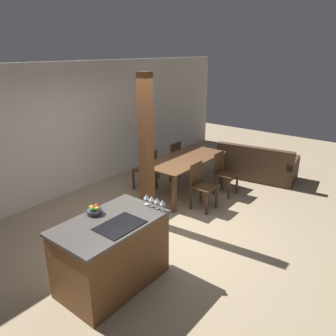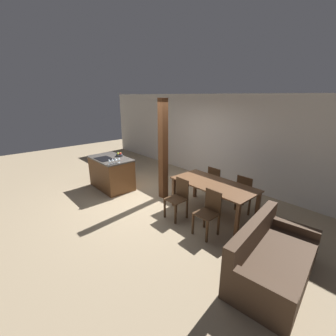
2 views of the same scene
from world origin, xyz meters
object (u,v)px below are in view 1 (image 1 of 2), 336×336
(kitchen_island, at_px, (112,253))
(wine_glass_end, at_px, (146,197))
(dining_chair_near_right, at_px, (223,172))
(wine_glass_near, at_px, (162,203))
(fruit_bowl, at_px, (95,210))
(dining_chair_near_left, at_px, (201,185))
(timber_post, at_px, (146,152))
(dining_table, at_px, (185,163))
(dining_chair_far_left, at_px, (147,169))
(couch, at_px, (257,166))
(wine_glass_middle, at_px, (157,201))
(dining_chair_far_right, at_px, (171,159))
(wine_glass_far, at_px, (152,199))

(kitchen_island, distance_m, wine_glass_end, 0.85)
(dining_chair_near_right, bearing_deg, wine_glass_end, -172.86)
(wine_glass_near, bearing_deg, fruit_bowl, 133.33)
(dining_chair_near_left, xyz_separation_m, dining_chair_near_right, (0.86, 0.00, 0.00))
(timber_post, bearing_deg, dining_chair_near_left, -23.17)
(dining_chair_near_left, height_order, dining_chair_near_right, same)
(dining_table, relative_size, dining_chair_far_left, 2.12)
(wine_glass_end, bearing_deg, couch, 2.53)
(kitchen_island, bearing_deg, timber_post, 25.84)
(kitchen_island, bearing_deg, dining_chair_near_left, 6.43)
(dining_table, height_order, timber_post, timber_post)
(kitchen_island, distance_m, dining_chair_near_left, 2.57)
(fruit_bowl, bearing_deg, dining_table, 12.96)
(dining_chair_near_right, xyz_separation_m, dining_chair_far_left, (-0.86, 1.37, 0.00))
(fruit_bowl, bearing_deg, wine_glass_near, -46.67)
(kitchen_island, bearing_deg, fruit_bowl, 86.96)
(kitchen_island, height_order, wine_glass_middle, wine_glass_middle)
(wine_glass_near, distance_m, couch, 4.25)
(fruit_bowl, bearing_deg, dining_chair_far_right, 21.95)
(wine_glass_near, bearing_deg, dining_table, 29.07)
(wine_glass_near, height_order, wine_glass_middle, same)
(dining_chair_far_right, xyz_separation_m, timber_post, (-1.90, -0.93, 0.82))
(wine_glass_near, distance_m, wine_glass_middle, 0.09)
(kitchen_island, xyz_separation_m, timber_post, (1.52, 0.73, 0.83))
(kitchen_island, bearing_deg, dining_chair_far_left, 33.03)
(dining_chair_near_left, height_order, timber_post, timber_post)
(wine_glass_far, bearing_deg, wine_glass_end, 90.00)
(wine_glass_middle, xyz_separation_m, dining_chair_near_left, (1.94, 0.54, -0.56))
(wine_glass_near, bearing_deg, dining_chair_near_right, 12.70)
(wine_glass_middle, bearing_deg, wine_glass_far, 90.00)
(wine_glass_near, relative_size, wine_glass_middle, 1.00)
(dining_chair_near_right, relative_size, dining_chair_far_right, 1.00)
(dining_table, distance_m, timber_post, 1.62)
(dining_chair_near_left, bearing_deg, timber_post, 156.83)
(dining_chair_near_left, bearing_deg, kitchen_island, -173.57)
(wine_glass_far, distance_m, dining_table, 2.65)
(fruit_bowl, xyz_separation_m, couch, (4.75, -0.17, -0.70))
(wine_glass_end, bearing_deg, dining_chair_near_right, 7.14)
(dining_table, relative_size, timber_post, 0.74)
(wine_glass_near, distance_m, timber_post, 1.43)
(dining_chair_far_right, bearing_deg, timber_post, 26.03)
(fruit_bowl, bearing_deg, dining_chair_near_right, -0.06)
(fruit_bowl, relative_size, timber_post, 0.08)
(wine_glass_near, xyz_separation_m, timber_post, (0.90, 1.08, 0.25))
(wine_glass_end, relative_size, dining_chair_near_right, 0.17)
(wine_glass_middle, height_order, wine_glass_far, same)
(wine_glass_middle, relative_size, dining_chair_near_left, 0.17)
(couch, distance_m, timber_post, 3.46)
(dining_chair_near_right, height_order, dining_chair_far_right, same)
(kitchen_island, height_order, dining_chair_near_right, kitchen_island)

